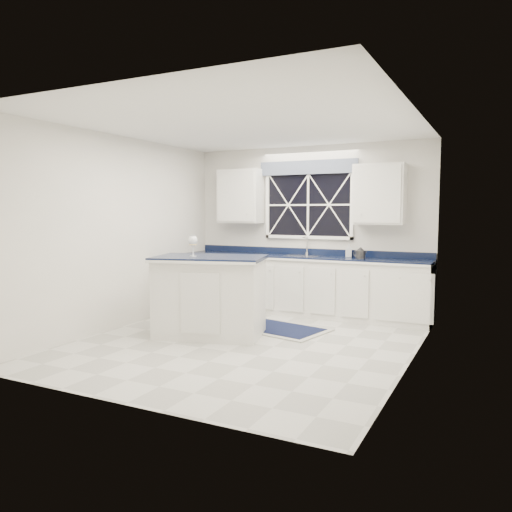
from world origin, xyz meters
The scene contains 13 objects.
ground centered at (0.00, 0.00, 0.00)m, with size 4.50×4.50×0.00m, color beige.
back_wall centered at (0.00, 2.25, 1.35)m, with size 4.00×0.10×2.70m, color silver.
base_cabinets centered at (-0.33, 1.78, 0.45)m, with size 3.99×1.60×0.90m.
countertop centered at (0.00, 1.95, 0.92)m, with size 3.98×0.64×0.04m, color black.
dishwasher centered at (-1.10, 1.95, 0.41)m, with size 0.60×0.58×0.82m, color black.
window centered at (0.00, 2.20, 1.83)m, with size 1.65×0.09×1.26m.
upper_cabinets centered at (0.00, 2.08, 1.90)m, with size 3.10×0.34×0.90m.
faucet centered at (0.00, 2.14, 1.10)m, with size 0.05×0.20×0.30m.
island centered at (-0.59, 0.11, 0.53)m, with size 1.59×1.19×1.06m.
rug centered at (0.04, 0.85, 0.01)m, with size 1.54×1.12×0.02m.
kettle centered at (0.94, 1.94, 1.02)m, with size 0.23×0.19×0.17m.
wine_glass centered at (-0.78, 0.01, 1.25)m, with size 0.12×0.12×0.28m.
soap_bottle centered at (0.71, 2.13, 1.04)m, with size 0.09×0.09×0.20m, color silver.
Camera 1 is at (2.85, -5.45, 1.65)m, focal length 35.00 mm.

